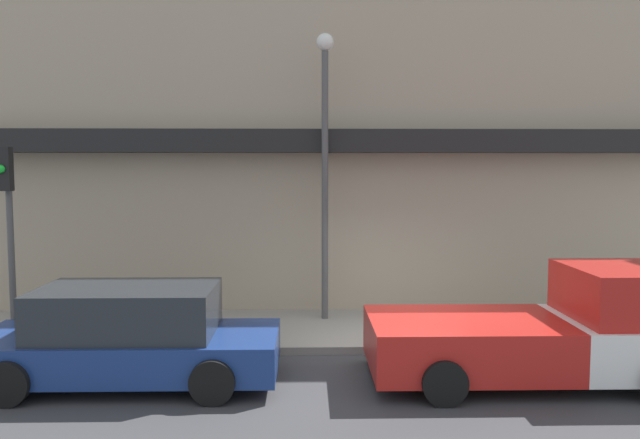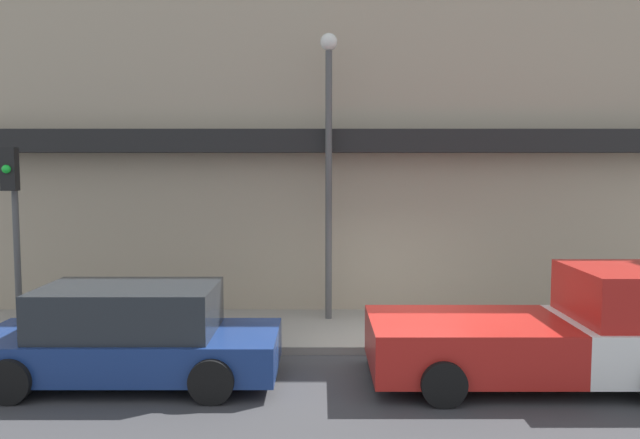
% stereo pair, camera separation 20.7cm
% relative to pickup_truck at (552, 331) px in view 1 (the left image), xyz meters
% --- Properties ---
extents(ground_plane, '(80.00, 80.00, 0.00)m').
position_rel_pickup_truck_xyz_m(ground_plane, '(-2.18, 1.37, -0.78)').
color(ground_plane, '#38383A').
extents(sidewalk, '(36.00, 3.02, 0.14)m').
position_rel_pickup_truck_xyz_m(sidewalk, '(-2.18, 2.88, -0.71)').
color(sidewalk, gray).
rests_on(sidewalk, ground).
extents(building, '(19.80, 3.80, 10.14)m').
position_rel_pickup_truck_xyz_m(building, '(-2.17, 5.88, 4.14)').
color(building, tan).
rests_on(building, ground).
extents(pickup_truck, '(5.03, 2.30, 1.80)m').
position_rel_pickup_truck_xyz_m(pickup_truck, '(0.00, 0.00, 0.00)').
color(pickup_truck, white).
rests_on(pickup_truck, ground).
extents(parked_car, '(4.63, 2.08, 1.52)m').
position_rel_pickup_truck_xyz_m(parked_car, '(-6.63, 0.00, -0.05)').
color(parked_car, navy).
rests_on(parked_car, ground).
extents(fire_hydrant, '(0.17, 0.17, 0.70)m').
position_rel_pickup_truck_xyz_m(fire_hydrant, '(-5.63, 2.00, -0.29)').
color(fire_hydrant, yellow).
rests_on(fire_hydrant, sidewalk).
extents(street_lamp, '(0.36, 0.36, 5.98)m').
position_rel_pickup_truck_xyz_m(street_lamp, '(-3.47, 3.55, 3.06)').
color(street_lamp, '#4C4C4C').
rests_on(street_lamp, sidewalk).
extents(traffic_light, '(0.28, 0.42, 3.58)m').
position_rel_pickup_truck_xyz_m(traffic_light, '(-9.41, 2.10, 1.83)').
color(traffic_light, '#4C4C4C').
rests_on(traffic_light, sidewalk).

